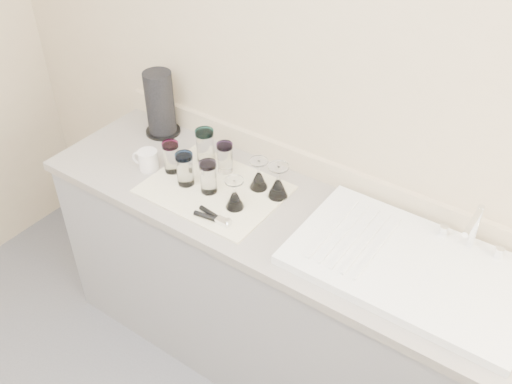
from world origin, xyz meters
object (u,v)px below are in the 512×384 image
Objects in this scene: tumbler_cyan at (205,146)px; goblet_back_right at (278,186)px; can_opener at (214,217)px; paper_towel_roll at (160,104)px; goblet_front_left at (235,198)px; white_mug at (148,160)px; tumbler_magenta at (171,157)px; goblet_back_left at (259,178)px; tumbler_purple at (225,157)px; tumbler_blue at (185,169)px; tumbler_lavender at (208,177)px; sink_unit at (410,265)px.

goblet_back_right is at bearing -3.41° from tumbler_cyan.
paper_towel_roll reaches higher than can_opener.
goblet_front_left is 1.03× the size of white_mug.
tumbler_magenta is 0.38m from can_opener.
goblet_back_left is at bearing 17.97° from white_mug.
tumbler_magenta is at bearing -145.47° from tumbler_purple.
tumbler_purple is 1.01× the size of goblet_back_left.
tumbler_magenta is 0.34m from paper_towel_roll.
paper_towel_roll is (-0.72, 0.10, 0.09)m from goblet_back_right.
tumbler_blue reaches higher than tumbler_magenta.
goblet_back_right is (0.46, 0.11, -0.02)m from tumbler_magenta.
can_opener is (0.27, -0.29, -0.07)m from tumbler_cyan.
goblet_front_left is (0.29, -0.18, -0.04)m from tumbler_cyan.
tumbler_cyan is at bearing 176.59° from goblet_back_right.
white_mug is 0.42× the size of paper_towel_roll.
goblet_front_left is 0.43× the size of paper_towel_roll.
white_mug is 0.31m from paper_towel_roll.
can_opener is 0.51× the size of paper_towel_roll.
can_opener is (-0.12, -0.26, -0.04)m from goblet_back_right.
tumbler_lavender reaches higher than tumbler_purple.
goblet_back_left is at bearing 178.75° from goblet_back_right.
goblet_back_left is (0.15, 0.14, -0.03)m from tumbler_lavender.
goblet_back_left is (0.37, 0.11, -0.03)m from tumbler_magenta.
goblet_back_left is 0.44× the size of paper_towel_roll.
goblet_back_left is 0.16m from goblet_front_left.
goblet_back_right reaches higher than tumbler_blue.
tumbler_lavender is at bearing 3.00° from white_mug.
tumbler_blue is at bearing -157.52° from goblet_back_right.
white_mug is (-0.47, 0.00, -0.01)m from goblet_front_left.
goblet_back_right reaches higher than goblet_front_left.
can_opener is at bearing -60.79° from tumbler_purple.
can_opener is at bearing -165.31° from sink_unit.
goblet_front_left is (0.18, -0.17, -0.02)m from tumbler_purple.
white_mug is at bearing -159.16° from tumbler_magenta.
paper_towel_roll reaches higher than goblet_front_left.
sink_unit is at bearing -7.76° from paper_towel_roll.
goblet_back_right is 0.48× the size of paper_towel_roll.
tumbler_lavender is 0.46× the size of paper_towel_roll.
tumbler_cyan is 1.13× the size of tumbler_lavender.
tumbler_blue is (0.03, -0.17, -0.01)m from tumbler_cyan.
tumbler_purple is 0.18m from goblet_back_left.
sink_unit reaches higher than tumbler_purple.
tumbler_magenta is 0.45× the size of paper_towel_roll.
tumbler_cyan reaches higher than tumbler_lavender.
tumbler_purple is at bearing -11.38° from paper_towel_roll.
goblet_front_left is at bearing -22.93° from paper_towel_roll.
sink_unit is 5.88× the size of tumbler_magenta.
sink_unit is at bearing 3.76° from white_mug.
tumbler_magenta is 0.89× the size of can_opener.
sink_unit reaches higher than goblet_back_right.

